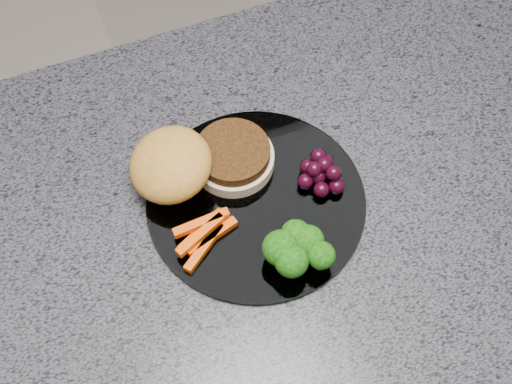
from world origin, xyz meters
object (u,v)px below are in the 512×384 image
(burger, at_px, (193,164))
(grape_bunch, at_px, (322,173))
(plate, at_px, (256,202))
(island_cabinet, at_px, (243,339))

(burger, bearing_deg, grape_bunch, -31.77)
(plate, height_order, burger, burger)
(burger, distance_m, grape_bunch, 0.15)
(burger, xyz_separation_m, grape_bunch, (0.14, -0.06, -0.01))
(island_cabinet, distance_m, plate, 0.47)
(island_cabinet, bearing_deg, grape_bunch, 2.11)
(plate, xyz_separation_m, burger, (-0.06, 0.06, 0.03))
(island_cabinet, bearing_deg, plate, 10.49)
(grape_bunch, bearing_deg, burger, 156.01)
(island_cabinet, distance_m, burger, 0.50)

